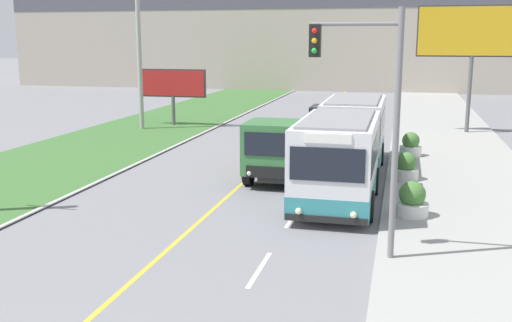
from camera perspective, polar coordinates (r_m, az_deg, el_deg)
city_bus at (r=23.64m, az=8.62°, el=1.55°), size 2.65×12.63×3.05m
dump_truck at (r=23.93m, az=2.54°, el=1.08°), size 2.54×6.49×2.50m
car_distant at (r=38.27m, az=6.42°, el=4.10°), size 1.80×4.30×1.45m
utility_pole_far at (r=38.33m, az=-11.07°, el=10.43°), size 1.80×0.28×9.87m
traffic_light_mast at (r=15.13m, az=10.98°, el=5.35°), size 2.28×0.32×6.36m
billboard_large at (r=38.02m, az=19.99°, el=11.21°), size 6.42×0.24×7.54m
billboard_small at (r=39.82m, az=-7.94°, el=7.21°), size 4.53×0.24×3.68m
planter_round_near at (r=19.63m, az=14.64°, el=-3.70°), size 1.05×1.05×1.13m
planter_round_second at (r=24.65m, az=14.11°, el=-0.61°), size 1.00×1.00×1.10m
planter_round_third at (r=29.72m, az=14.51°, el=1.45°), size 1.03×1.03×1.15m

